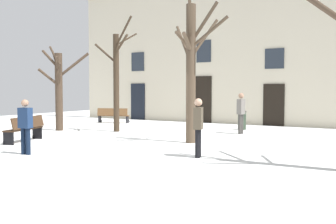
{
  "coord_description": "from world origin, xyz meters",
  "views": [
    {
      "loc": [
        7.65,
        -11.21,
        1.89
      ],
      "look_at": [
        0.0,
        1.87,
        1.03
      ],
      "focal_mm": 41.53,
      "sensor_mm": 36.0,
      "label": 1
    }
  ],
  "objects_px": {
    "person_strolling": "(25,124)",
    "tree_center": "(59,86)",
    "litter_bin": "(242,120)",
    "tree_near_facade": "(192,67)",
    "tree_foreground": "(117,78)",
    "person_by_shop_door": "(198,125)",
    "bench_far_corner": "(113,115)",
    "person_near_bench": "(241,111)",
    "bench_near_lamp": "(25,128)"
  },
  "relations": [
    {
      "from": "bench_far_corner",
      "to": "person_by_shop_door",
      "type": "bearing_deg",
      "value": 120.19
    },
    {
      "from": "tree_foreground",
      "to": "tree_near_facade",
      "type": "bearing_deg",
      "value": -19.76
    },
    {
      "from": "tree_center",
      "to": "person_by_shop_door",
      "type": "bearing_deg",
      "value": -20.52
    },
    {
      "from": "tree_near_facade",
      "to": "bench_near_lamp",
      "type": "xyz_separation_m",
      "value": [
        -5.38,
        -2.81,
        -2.23
      ]
    },
    {
      "from": "tree_foreground",
      "to": "bench_near_lamp",
      "type": "distance_m",
      "value": 4.94
    },
    {
      "from": "tree_center",
      "to": "tree_near_facade",
      "type": "xyz_separation_m",
      "value": [
        7.3,
        -0.73,
        0.65
      ]
    },
    {
      "from": "tree_center",
      "to": "litter_bin",
      "type": "relative_size",
      "value": 4.54
    },
    {
      "from": "tree_near_facade",
      "to": "person_strolling",
      "type": "height_order",
      "value": "tree_near_facade"
    },
    {
      "from": "tree_center",
      "to": "tree_foreground",
      "type": "bearing_deg",
      "value": 19.44
    },
    {
      "from": "tree_foreground",
      "to": "person_near_bench",
      "type": "distance_m",
      "value": 5.74
    },
    {
      "from": "bench_near_lamp",
      "to": "person_by_shop_door",
      "type": "distance_m",
      "value": 6.91
    },
    {
      "from": "bench_far_corner",
      "to": "person_strolling",
      "type": "distance_m",
      "value": 11.01
    },
    {
      "from": "tree_center",
      "to": "tree_foreground",
      "type": "distance_m",
      "value": 2.85
    },
    {
      "from": "tree_center",
      "to": "litter_bin",
      "type": "height_order",
      "value": "tree_center"
    },
    {
      "from": "tree_center",
      "to": "person_strolling",
      "type": "relative_size",
      "value": 2.49
    },
    {
      "from": "tree_foreground",
      "to": "tree_center",
      "type": "bearing_deg",
      "value": -160.56
    },
    {
      "from": "person_by_shop_door",
      "to": "person_near_bench",
      "type": "bearing_deg",
      "value": -7.0
    },
    {
      "from": "tree_foreground",
      "to": "person_by_shop_door",
      "type": "xyz_separation_m",
      "value": [
        6.16,
        -4.24,
        -1.53
      ]
    },
    {
      "from": "tree_near_facade",
      "to": "tree_foreground",
      "type": "relative_size",
      "value": 1.01
    },
    {
      "from": "person_by_shop_door",
      "to": "person_near_bench",
      "type": "xyz_separation_m",
      "value": [
        -0.97,
        6.2,
        0.07
      ]
    },
    {
      "from": "bench_far_corner",
      "to": "person_near_bench",
      "type": "bearing_deg",
      "value": 149.31
    },
    {
      "from": "tree_foreground",
      "to": "person_strolling",
      "type": "height_order",
      "value": "tree_foreground"
    },
    {
      "from": "tree_near_facade",
      "to": "bench_far_corner",
      "type": "height_order",
      "value": "tree_near_facade"
    },
    {
      "from": "litter_bin",
      "to": "bench_far_corner",
      "type": "relative_size",
      "value": 0.48
    },
    {
      "from": "bench_near_lamp",
      "to": "person_strolling",
      "type": "xyz_separation_m",
      "value": [
        2.31,
        -1.88,
        0.4
      ]
    },
    {
      "from": "bench_far_corner",
      "to": "litter_bin",
      "type": "bearing_deg",
      "value": 161.6
    },
    {
      "from": "person_near_bench",
      "to": "person_by_shop_door",
      "type": "bearing_deg",
      "value": 16.39
    },
    {
      "from": "tree_center",
      "to": "bench_near_lamp",
      "type": "distance_m",
      "value": 4.33
    },
    {
      "from": "tree_foreground",
      "to": "litter_bin",
      "type": "relative_size",
      "value": 5.68
    },
    {
      "from": "litter_bin",
      "to": "tree_near_facade",
      "type": "bearing_deg",
      "value": -89.58
    },
    {
      "from": "bench_far_corner",
      "to": "person_near_bench",
      "type": "relative_size",
      "value": 1.04
    },
    {
      "from": "litter_bin",
      "to": "bench_near_lamp",
      "type": "distance_m",
      "value": 9.81
    },
    {
      "from": "tree_foreground",
      "to": "person_by_shop_door",
      "type": "height_order",
      "value": "tree_foreground"
    },
    {
      "from": "tree_near_facade",
      "to": "litter_bin",
      "type": "bearing_deg",
      "value": 90.42
    },
    {
      "from": "person_by_shop_door",
      "to": "person_strolling",
      "type": "bearing_deg",
      "value": 98.91
    },
    {
      "from": "person_strolling",
      "to": "person_by_shop_door",
      "type": "relative_size",
      "value": 0.98
    },
    {
      "from": "tree_center",
      "to": "tree_near_facade",
      "type": "distance_m",
      "value": 7.37
    },
    {
      "from": "tree_foreground",
      "to": "person_by_shop_door",
      "type": "distance_m",
      "value": 7.63
    },
    {
      "from": "tree_center",
      "to": "tree_foreground",
      "type": "height_order",
      "value": "tree_foreground"
    },
    {
      "from": "bench_far_corner",
      "to": "bench_near_lamp",
      "type": "xyz_separation_m",
      "value": [
        2.34,
        -8.08,
        0.05
      ]
    },
    {
      "from": "tree_center",
      "to": "litter_bin",
      "type": "distance_m",
      "value": 8.79
    },
    {
      "from": "bench_far_corner",
      "to": "bench_near_lamp",
      "type": "bearing_deg",
      "value": 86.7
    },
    {
      "from": "person_strolling",
      "to": "tree_center",
      "type": "bearing_deg",
      "value": 121.26
    },
    {
      "from": "litter_bin",
      "to": "person_strolling",
      "type": "bearing_deg",
      "value": -106.67
    },
    {
      "from": "tree_foreground",
      "to": "person_strolling",
      "type": "distance_m",
      "value": 6.73
    },
    {
      "from": "tree_foreground",
      "to": "litter_bin",
      "type": "xyz_separation_m",
      "value": [
        4.6,
        3.75,
        -1.99
      ]
    },
    {
      "from": "bench_near_lamp",
      "to": "person_near_bench",
      "type": "distance_m",
      "value": 8.76
    },
    {
      "from": "litter_bin",
      "to": "person_strolling",
      "type": "relative_size",
      "value": 0.55
    },
    {
      "from": "tree_near_facade",
      "to": "litter_bin",
      "type": "height_order",
      "value": "tree_near_facade"
    },
    {
      "from": "tree_foreground",
      "to": "person_by_shop_door",
      "type": "relative_size",
      "value": 3.05
    }
  ]
}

